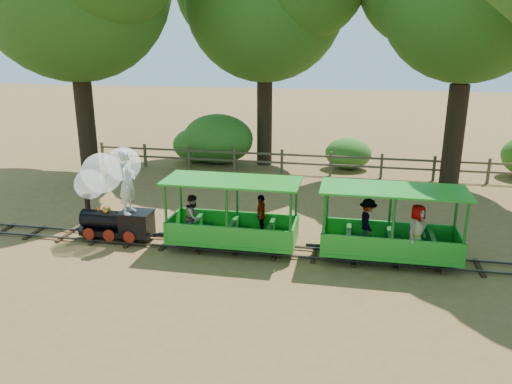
% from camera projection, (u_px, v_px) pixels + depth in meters
% --- Properties ---
extents(ground, '(90.00, 90.00, 0.00)m').
position_uv_depth(ground, '(276.00, 253.00, 13.01)').
color(ground, olive).
rests_on(ground, ground).
extents(track, '(22.00, 1.00, 0.10)m').
position_uv_depth(track, '(276.00, 250.00, 12.99)').
color(track, '#3F3D3A').
rests_on(track, ground).
extents(locomotive, '(2.31, 1.08, 2.65)m').
position_uv_depth(locomotive, '(110.00, 187.00, 13.45)').
color(locomotive, black).
rests_on(locomotive, ground).
extents(carriage_front, '(3.49, 1.42, 1.81)m').
position_uv_depth(carriage_front, '(229.00, 222.00, 13.01)').
color(carriage_front, '#209423').
rests_on(carriage_front, track).
extents(carriage_rear, '(3.49, 1.43, 1.81)m').
position_uv_depth(carriage_rear, '(390.00, 232.00, 12.25)').
color(carriage_rear, '#209423').
rests_on(carriage_rear, track).
extents(fence, '(18.10, 0.10, 1.00)m').
position_uv_depth(fence, '(306.00, 161.00, 20.35)').
color(fence, brown).
rests_on(fence, ground).
extents(shrub_west, '(2.21, 1.70, 1.53)m').
position_uv_depth(shrub_west, '(197.00, 145.00, 22.44)').
color(shrub_west, '#2D6B1E').
rests_on(shrub_west, ground).
extents(shrub_mid_w, '(3.16, 2.43, 2.19)m').
position_uv_depth(shrub_mid_w, '(218.00, 139.00, 22.16)').
color(shrub_mid_w, '#2D6B1E').
rests_on(shrub_mid_w, ground).
extents(shrub_mid_e, '(1.95, 1.50, 1.35)m').
position_uv_depth(shrub_mid_e, '(348.00, 153.00, 21.23)').
color(shrub_mid_e, '#2D6B1E').
rests_on(shrub_mid_e, ground).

